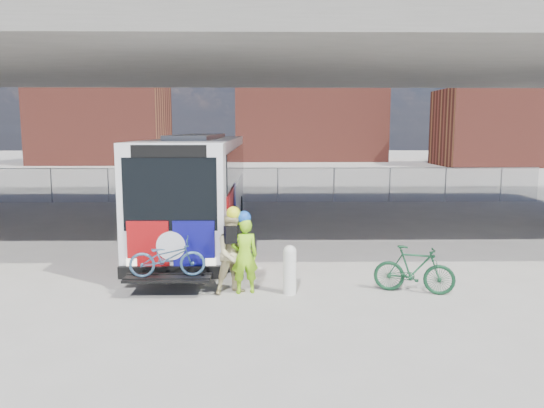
{
  "coord_description": "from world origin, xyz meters",
  "views": [
    {
      "loc": [
        0.22,
        -16.08,
        3.88
      ],
      "look_at": [
        0.49,
        -0.03,
        1.6
      ],
      "focal_mm": 35.0,
      "sensor_mm": 36.0,
      "label": 1
    }
  ],
  "objects_px": {
    "cyclist_hivis": "(244,254)",
    "cyclist_tan": "(234,253)",
    "bike_parked": "(414,270)",
    "bus": "(200,180)",
    "bollard": "(290,268)"
  },
  "relations": [
    {
      "from": "cyclist_hivis",
      "to": "bike_parked",
      "type": "relative_size",
      "value": 1.05
    },
    {
      "from": "bus",
      "to": "cyclist_tan",
      "type": "height_order",
      "value": "bus"
    },
    {
      "from": "bollard",
      "to": "cyclist_tan",
      "type": "relative_size",
      "value": 0.57
    },
    {
      "from": "bus",
      "to": "bollard",
      "type": "relative_size",
      "value": 10.95
    },
    {
      "from": "bollard",
      "to": "bike_parked",
      "type": "relative_size",
      "value": 0.62
    },
    {
      "from": "bus",
      "to": "cyclist_hivis",
      "type": "xyz_separation_m",
      "value": [
        1.77,
        -6.32,
        -1.15
      ]
    },
    {
      "from": "bollard",
      "to": "bike_parked",
      "type": "xyz_separation_m",
      "value": [
        2.96,
        0.03,
        -0.06
      ]
    },
    {
      "from": "bus",
      "to": "cyclist_tan",
      "type": "xyz_separation_m",
      "value": [
        1.52,
        -6.33,
        -1.12
      ]
    },
    {
      "from": "bollard",
      "to": "cyclist_hivis",
      "type": "distance_m",
      "value": 1.12
    },
    {
      "from": "bollard",
      "to": "cyclist_hivis",
      "type": "relative_size",
      "value": 0.6
    },
    {
      "from": "bike_parked",
      "to": "cyclist_tan",
      "type": "bearing_deg",
      "value": 107.59
    },
    {
      "from": "cyclist_hivis",
      "to": "cyclist_tan",
      "type": "height_order",
      "value": "cyclist_tan"
    },
    {
      "from": "cyclist_tan",
      "to": "bike_parked",
      "type": "bearing_deg",
      "value": -25.03
    },
    {
      "from": "bus",
      "to": "bike_parked",
      "type": "height_order",
      "value": "bus"
    },
    {
      "from": "bike_parked",
      "to": "cyclist_hivis",
      "type": "bearing_deg",
      "value": 107.51
    }
  ]
}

